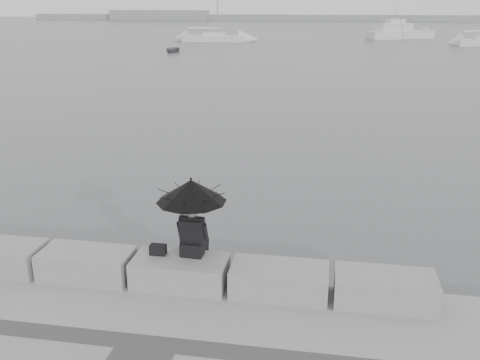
% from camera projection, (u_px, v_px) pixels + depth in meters
% --- Properties ---
extents(ground, '(360.00, 360.00, 0.00)m').
position_uv_depth(ground, '(188.00, 297.00, 9.78)').
color(ground, '#4C4F51').
rests_on(ground, ground).
extents(stone_block_left, '(1.60, 0.80, 0.50)m').
position_uv_depth(stone_block_left, '(87.00, 264.00, 9.40)').
color(stone_block_left, gray).
rests_on(stone_block_left, promenade).
extents(stone_block_centre, '(1.60, 0.80, 0.50)m').
position_uv_depth(stone_block_centre, '(180.00, 272.00, 9.12)').
color(stone_block_centre, gray).
rests_on(stone_block_centre, promenade).
extents(stone_block_right, '(1.60, 0.80, 0.50)m').
position_uv_depth(stone_block_right, '(279.00, 280.00, 8.85)').
color(stone_block_right, gray).
rests_on(stone_block_right, promenade).
extents(stone_block_far_right, '(1.60, 0.80, 0.50)m').
position_uv_depth(stone_block_far_right, '(385.00, 289.00, 8.57)').
color(stone_block_far_right, gray).
rests_on(stone_block_far_right, promenade).
extents(seated_person, '(1.19, 1.19, 1.39)m').
position_uv_depth(seated_person, '(191.00, 200.00, 8.89)').
color(seated_person, black).
rests_on(seated_person, stone_block_centre).
extents(bag, '(0.28, 0.16, 0.18)m').
position_uv_depth(bag, '(158.00, 250.00, 9.18)').
color(bag, black).
rests_on(bag, stone_block_centre).
extents(distant_landmass, '(180.00, 8.00, 2.80)m').
position_uv_depth(distant_landmass, '(300.00, 17.00, 155.22)').
color(distant_landmass, gray).
rests_on(distant_landmass, ground).
extents(sailboat_left, '(8.54, 2.98, 12.90)m').
position_uv_depth(sailboat_left, '(214.00, 38.00, 72.48)').
color(sailboat_left, white).
rests_on(sailboat_left, ground).
extents(motor_cruiser, '(10.10, 6.93, 4.50)m').
position_uv_depth(motor_cruiser, '(400.00, 32.00, 78.36)').
color(motor_cruiser, white).
rests_on(motor_cruiser, ground).
extents(dinghy, '(3.20, 1.41, 0.54)m').
position_uv_depth(dinghy, '(173.00, 49.00, 57.66)').
color(dinghy, gray).
rests_on(dinghy, ground).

